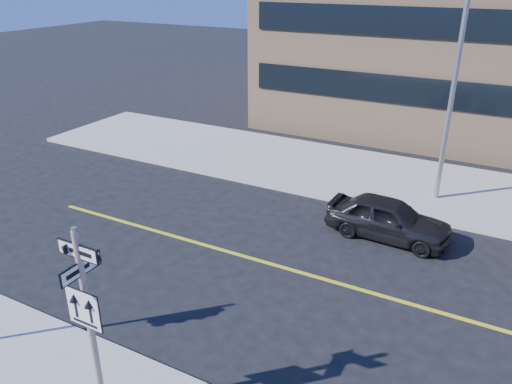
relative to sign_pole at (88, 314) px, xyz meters
The scene contains 4 objects.
ground 3.50m from the sign_pole, 90.00° to the left, with size 120.00×120.00×0.00m, color black.
sign_pole is the anchor object (origin of this frame).
parked_car_a 10.45m from the sign_pole, 72.59° to the left, with size 4.03×1.62×1.37m, color black.
streetlight_a 14.05m from the sign_pole, 73.23° to the left, with size 0.55×2.25×8.00m.
Camera 1 is at (6.14, -7.51, 8.14)m, focal length 35.00 mm.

